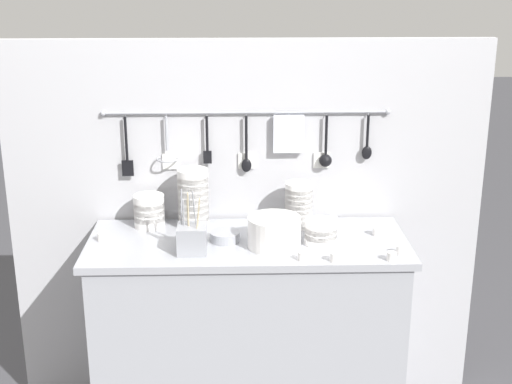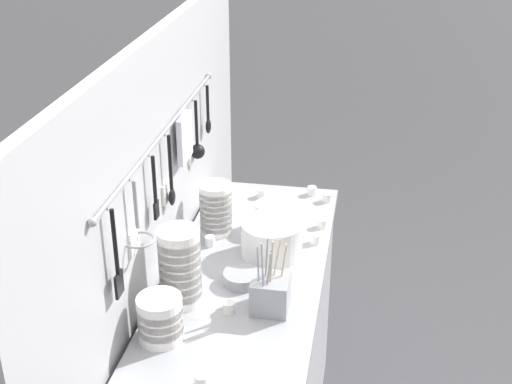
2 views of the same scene
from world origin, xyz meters
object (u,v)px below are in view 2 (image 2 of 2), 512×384
plate_stack (272,239)px  bowl_stack_back_corner (216,209)px  steel_mixing_bowl (241,278)px  cup_back_left (210,241)px  cup_beside_plates (262,193)px  cup_edge_near (322,223)px  bowl_stack_wide_centre (160,318)px  cutlery_caddy (270,293)px  bowl_stack_tall_left (273,216)px  cup_centre (315,239)px  cup_front_left (201,381)px  cup_back_right (219,209)px  cup_by_caddy (229,307)px  bowl_stack_short_front (180,267)px  cup_edge_far (312,191)px  cup_mid_row (327,197)px

plate_stack → bowl_stack_back_corner: bearing=62.6°
plate_stack → steel_mixing_bowl: 0.22m
cup_back_left → cup_beside_plates: same height
bowl_stack_back_corner → cup_edge_near: (0.11, -0.39, -0.08)m
bowl_stack_wide_centre → cutlery_caddy: bearing=-55.5°
bowl_stack_back_corner → cup_back_left: 0.13m
bowl_stack_tall_left → plate_stack: size_ratio=0.61×
plate_stack → cup_centre: 0.18m
cup_back_left → cup_front_left: bearing=-168.5°
cutlery_caddy → cup_edge_near: bearing=-11.2°
steel_mixing_bowl → cup_back_right: steel_mixing_bowl is taller
steel_mixing_bowl → bowl_stack_back_corner: bearing=26.2°
plate_stack → cup_by_caddy: plate_stack is taller
steel_mixing_bowl → cup_back_right: bearing=20.9°
bowl_stack_tall_left → steel_mixing_bowl: size_ratio=1.05×
bowl_stack_short_front → cup_by_caddy: (-0.03, -0.16, -0.11)m
cup_beside_plates → cup_edge_far: size_ratio=1.00×
bowl_stack_short_front → cup_back_right: bowl_stack_short_front is taller
steel_mixing_bowl → cup_edge_near: steel_mixing_bowl is taller
cup_centre → cup_mid_row: 0.34m
cup_back_right → bowl_stack_back_corner: bearing=-171.2°
bowl_stack_wide_centre → cup_beside_plates: size_ratio=3.80×
cup_edge_far → plate_stack: bearing=169.6°
cup_back_right → cup_front_left: bearing=-170.1°
bowl_stack_wide_centre → plate_stack: (0.53, -0.25, -0.01)m
bowl_stack_back_corner → bowl_stack_tall_left: bowl_stack_back_corner is taller
cup_centre → cup_back_right: size_ratio=1.00×
bowl_stack_back_corner → cup_back_right: (0.15, 0.02, -0.08)m
bowl_stack_wide_centre → cup_beside_plates: bowl_stack_wide_centre is taller
plate_stack → cup_edge_far: plate_stack is taller
bowl_stack_short_front → bowl_stack_back_corner: bearing=-1.1°
bowl_stack_back_corner → cutlery_caddy: size_ratio=0.78×
bowl_stack_short_front → steel_mixing_bowl: size_ratio=2.08×
bowl_stack_short_front → bowl_stack_tall_left: (0.53, -0.21, -0.08)m
cup_edge_far → cup_by_caddy: bearing=168.9°
cup_beside_plates → cup_back_right: 0.22m
cup_edge_far → cup_back_right: 0.41m
steel_mixing_bowl → cup_edge_near: (0.43, -0.23, -0.00)m
bowl_stack_tall_left → cup_beside_plates: size_ratio=3.52×
cup_back_left → cup_back_right: size_ratio=1.00×
bowl_stack_back_corner → cup_front_left: bearing=-169.9°
cutlery_caddy → cup_centre: bearing=-12.6°
steel_mixing_bowl → cutlery_caddy: (-0.13, -0.12, 0.04)m
bowl_stack_short_front → cup_edge_far: 0.90m
plate_stack → cup_by_caddy: (-0.37, 0.08, -0.05)m
bowl_stack_short_front → cup_back_left: size_ratio=6.94×
steel_mixing_bowl → plate_stack: bearing=-19.8°
bowl_stack_short_front → cup_beside_plates: bearing=-9.2°
cup_front_left → cup_back_right: size_ratio=1.00×
cup_beside_plates → cup_edge_far: same height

